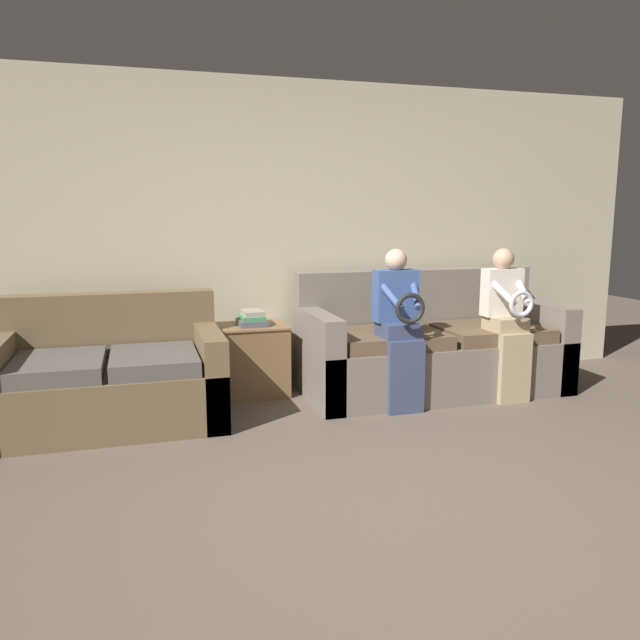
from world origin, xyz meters
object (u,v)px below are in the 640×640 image
object	(u,v)px
couch_main	(430,349)
couch_side	(109,379)
side_shelf	(252,359)
book_stack	(252,319)
child_left_seated	(400,323)
child_right_seated	(507,318)

from	to	relation	value
couch_main	couch_side	size ratio (longest dim) A/B	1.38
side_shelf	book_stack	world-z (taller)	book_stack
couch_side	side_shelf	distance (m)	1.16
couch_main	couch_side	distance (m)	2.55
couch_side	child_left_seated	xyz separation A→B (m)	(2.09, -0.29, 0.35)
side_shelf	couch_side	bearing A→B (deg)	-160.34
couch_main	book_stack	bearing A→B (deg)	169.30
child_right_seated	couch_main	bearing A→B (deg)	138.94
couch_main	couch_side	xyz separation A→B (m)	(-2.54, -0.11, -0.03)
couch_side	child_right_seated	bearing A→B (deg)	-5.54
couch_side	child_right_seated	xyz separation A→B (m)	(3.00, -0.29, 0.34)
child_left_seated	child_right_seated	bearing A→B (deg)	0.03
child_left_seated	child_right_seated	distance (m)	0.92
child_left_seated	book_stack	world-z (taller)	child_left_seated
couch_main	book_stack	world-z (taller)	couch_main
side_shelf	child_left_seated	bearing A→B (deg)	-34.48
child_left_seated	side_shelf	xyz separation A→B (m)	(-0.99, 0.68, -0.36)
couch_side	child_right_seated	world-z (taller)	child_right_seated
couch_main	couch_side	bearing A→B (deg)	-177.57
couch_main	child_right_seated	distance (m)	0.68
couch_main	child_right_seated	size ratio (longest dim) A/B	1.79
side_shelf	book_stack	size ratio (longest dim) A/B	2.07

